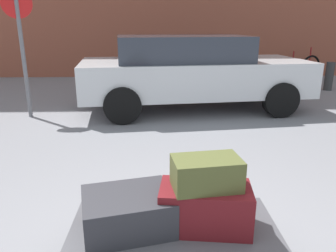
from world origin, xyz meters
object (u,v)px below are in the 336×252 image
object	(u,v)px
suitcase_charcoal_center	(128,212)
bollard_kerb_near	(271,77)
no_parking_sign	(21,39)
parked_car	(191,71)
duffel_bag_maroon_stacked_top	(205,207)
luggage_cart	(174,241)
bicycle_leaning	(297,68)
bollard_kerb_mid	(329,76)
duffel_bag_olive_topmost_pile	(206,173)

from	to	relation	value
suitcase_charcoal_center	bollard_kerb_near	xyz separation A→B (m)	(3.08, 6.31, -0.11)
bollard_kerb_near	no_parking_sign	size ratio (longest dim) A/B	0.32
parked_car	no_parking_sign	size ratio (longest dim) A/B	2.03
duffel_bag_maroon_stacked_top	parked_car	bearing A→B (deg)	92.32
parked_car	bollard_kerb_near	xyz separation A→B (m)	(2.22, 1.78, -0.40)
luggage_cart	parked_car	distance (m)	4.65
luggage_cart	suitcase_charcoal_center	xyz separation A→B (m)	(-0.30, 0.06, 0.19)
duffel_bag_maroon_stacked_top	bicycle_leaning	size ratio (longest dim) A/B	0.35
suitcase_charcoal_center	parked_car	xyz separation A→B (m)	(0.87, 4.53, 0.30)
duffel_bag_maroon_stacked_top	bollard_kerb_mid	bearing A→B (deg)	64.04
luggage_cart	bollard_kerb_mid	bearing A→B (deg)	56.12
luggage_cart	bollard_kerb_near	world-z (taller)	bollard_kerb_near
duffel_bag_maroon_stacked_top	parked_car	world-z (taller)	parked_car
bicycle_leaning	bollard_kerb_mid	distance (m)	1.60
bollard_kerb_near	bicycle_leaning	bearing A→B (deg)	50.05
bicycle_leaning	bollard_kerb_mid	size ratio (longest dim) A/B	2.35
bicycle_leaning	no_parking_sign	size ratio (longest dim) A/B	0.76
duffel_bag_maroon_stacked_top	duffel_bag_olive_topmost_pile	world-z (taller)	duffel_bag_olive_topmost_pile
parked_car	suitcase_charcoal_center	bearing A→B (deg)	-100.82
bollard_kerb_mid	bicycle_leaning	bearing A→B (deg)	95.81
duffel_bag_olive_topmost_pile	no_parking_sign	distance (m)	4.85
duffel_bag_maroon_stacked_top	no_parking_sign	bearing A→B (deg)	129.98
bollard_kerb_mid	duffel_bag_olive_topmost_pile	bearing A→B (deg)	-122.80
duffel_bag_olive_topmost_pile	parked_car	xyz separation A→B (m)	(0.36, 4.54, 0.03)
bollard_kerb_near	bollard_kerb_mid	distance (m)	1.49
duffel_bag_olive_topmost_pile	bollard_kerb_mid	xyz separation A→B (m)	(4.07, 6.31, -0.38)
no_parking_sign	bollard_kerb_mid	bearing A→B (deg)	18.89
suitcase_charcoal_center	duffel_bag_maroon_stacked_top	bearing A→B (deg)	-14.20
duffel_bag_olive_topmost_pile	bollard_kerb_mid	size ratio (longest dim) A/B	0.60
luggage_cart	no_parking_sign	bearing A→B (deg)	120.74
duffel_bag_olive_topmost_pile	bollard_kerb_near	xyz separation A→B (m)	(2.58, 6.31, -0.38)
duffel_bag_maroon_stacked_top	suitcase_charcoal_center	xyz separation A→B (m)	(-0.51, 0.01, -0.02)
bollard_kerb_mid	duffel_bag_maroon_stacked_top	bearing A→B (deg)	-122.80
luggage_cart	bollard_kerb_mid	size ratio (longest dim) A/B	1.94
duffel_bag_maroon_stacked_top	no_parking_sign	world-z (taller)	no_parking_sign
luggage_cart	no_parking_sign	world-z (taller)	no_parking_sign
parked_car	bicycle_leaning	distance (m)	4.91
bollard_kerb_mid	no_parking_sign	xyz separation A→B (m)	(-6.70, -2.29, 1.02)
duffel_bag_maroon_stacked_top	duffel_bag_olive_topmost_pile	distance (m)	0.25
duffel_bag_maroon_stacked_top	bollard_kerb_mid	xyz separation A→B (m)	(4.07, 6.31, -0.13)
luggage_cart	bicycle_leaning	distance (m)	8.95
duffel_bag_olive_topmost_pile	bollard_kerb_mid	world-z (taller)	duffel_bag_olive_topmost_pile
duffel_bag_maroon_stacked_top	bicycle_leaning	xyz separation A→B (m)	(3.91, 7.90, -0.11)
duffel_bag_maroon_stacked_top	bollard_kerb_mid	size ratio (longest dim) A/B	0.83
duffel_bag_olive_topmost_pile	bicycle_leaning	xyz separation A→B (m)	(3.91, 7.90, -0.36)
duffel_bag_olive_topmost_pile	bicycle_leaning	world-z (taller)	bicycle_leaning
suitcase_charcoal_center	bicycle_leaning	world-z (taller)	bicycle_leaning
bicycle_leaning	bollard_kerb_mid	xyz separation A→B (m)	(0.16, -1.59, -0.02)
parked_car	bollard_kerb_mid	bearing A→B (deg)	25.61
suitcase_charcoal_center	bollard_kerb_near	size ratio (longest dim) A/B	0.80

